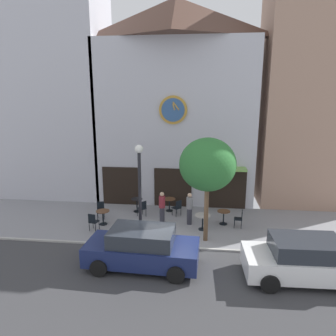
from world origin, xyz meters
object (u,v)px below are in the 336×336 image
at_px(cafe_table_near_curb, 203,219).
at_px(cafe_chair_outer, 93,221).
at_px(cafe_chair_near_tree, 240,218).
at_px(pedestrian_maroon, 162,207).
at_px(street_lamp, 140,194).
at_px(pedestrian_grey, 189,208).
at_px(cafe_chair_near_lamp, 142,207).
at_px(cafe_table_leftmost, 169,202).
at_px(parked_car_navy, 142,248).
at_px(cafe_chair_curbside, 178,207).
at_px(cafe_table_near_door, 224,215).
at_px(cafe_table_center_right, 137,203).
at_px(cafe_chair_left_end, 101,209).
at_px(parked_car_white, 306,260).
at_px(street_tree, 208,165).
at_px(cafe_table_rightmost, 103,215).

bearing_deg(cafe_table_near_curb, cafe_chair_outer, -172.08).
relative_size(cafe_chair_near_tree, pedestrian_maroon, 0.54).
distance_m(street_lamp, cafe_chair_outer, 3.12).
bearing_deg(cafe_chair_near_tree, pedestrian_grey, 176.85).
distance_m(cafe_chair_near_lamp, pedestrian_grey, 2.70).
distance_m(street_lamp, pedestrian_grey, 3.27).
distance_m(cafe_table_leftmost, parked_car_navy, 5.94).
relative_size(cafe_chair_curbside, cafe_chair_outer, 1.00).
distance_m(cafe_table_near_door, parked_car_navy, 5.54).
relative_size(cafe_table_near_curb, pedestrian_grey, 0.46).
distance_m(cafe_table_center_right, parked_car_navy, 5.81).
relative_size(cafe_table_near_door, cafe_chair_left_end, 0.80).
bearing_deg(parked_car_white, cafe_table_near_door, 119.31).
xyz_separation_m(cafe_table_near_door, pedestrian_grey, (-1.74, -0.19, 0.37)).
bearing_deg(parked_car_navy, cafe_table_near_door, 52.36).
height_order(parked_car_navy, parked_car_white, same).
bearing_deg(street_lamp, cafe_table_center_right, 104.59).
xyz_separation_m(cafe_table_near_curb, cafe_chair_near_lamp, (-3.26, 1.31, -0.03)).
relative_size(cafe_table_leftmost, parked_car_navy, 0.17).
bearing_deg(cafe_chair_near_tree, cafe_chair_near_lamp, 170.44).
xyz_separation_m(cafe_table_near_curb, pedestrian_maroon, (-2.08, 0.59, 0.30)).
xyz_separation_m(cafe_table_center_right, cafe_table_near_door, (4.78, -1.25, -0.02)).
bearing_deg(street_lamp, street_tree, 6.59).
xyz_separation_m(cafe_table_rightmost, cafe_chair_near_lamp, (1.81, 1.24, 0.01)).
bearing_deg(cafe_chair_near_tree, cafe_chair_curbside, 159.84).
distance_m(cafe_table_center_right, cafe_table_near_door, 4.94).
xyz_separation_m(cafe_chair_left_end, cafe_chair_curbside, (4.08, 0.77, 0.00)).
bearing_deg(cafe_table_leftmost, parked_car_white, -47.91).
height_order(cafe_table_near_door, cafe_chair_near_lamp, cafe_chair_near_lamp).
bearing_deg(parked_car_navy, cafe_table_center_right, 103.95).
xyz_separation_m(street_lamp, parked_car_navy, (0.49, -2.13, -1.48)).
bearing_deg(cafe_chair_near_lamp, street_tree, -35.83).
bearing_deg(cafe_chair_outer, parked_car_white, -18.94).
xyz_separation_m(cafe_chair_left_end, pedestrian_maroon, (3.36, -0.27, 0.33)).
distance_m(cafe_table_rightmost, pedestrian_maroon, 3.04).
xyz_separation_m(cafe_table_rightmost, cafe_table_near_door, (6.13, 0.70, -0.03)).
relative_size(street_tree, parked_car_white, 1.08).
relative_size(cafe_chair_left_end, cafe_chair_curbside, 1.00).
bearing_deg(street_tree, cafe_chair_left_end, 160.24).
bearing_deg(street_tree, cafe_chair_near_lamp, 144.17).
bearing_deg(cafe_table_center_right, cafe_table_leftmost, 9.05).
bearing_deg(cafe_table_center_right, cafe_chair_left_end, -146.24).
xyz_separation_m(cafe_chair_near_tree, pedestrian_maroon, (-3.93, 0.14, 0.33)).
bearing_deg(cafe_chair_near_lamp, parked_car_navy, -79.07).
bearing_deg(cafe_table_near_door, cafe_chair_near_tree, -22.66).
height_order(cafe_table_center_right, parked_car_white, parked_car_white).
xyz_separation_m(cafe_table_center_right, pedestrian_maroon, (1.62, -1.44, 0.35)).
xyz_separation_m(cafe_table_near_door, parked_car_navy, (-3.38, -4.38, 0.27)).
relative_size(street_lamp, cafe_chair_left_end, 4.91).
bearing_deg(parked_car_white, parked_car_navy, 178.03).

